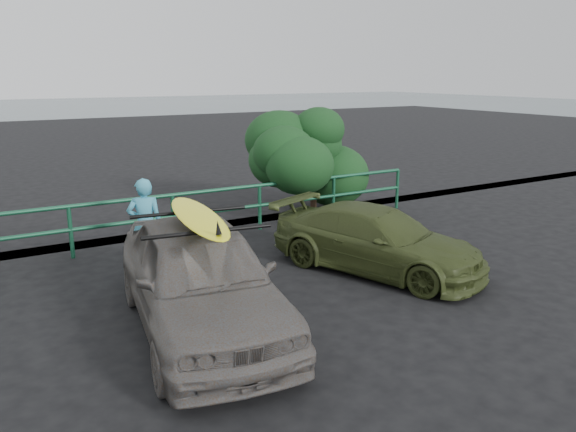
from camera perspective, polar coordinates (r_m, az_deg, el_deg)
name	(u,v)px	position (r m, az deg, el deg)	size (l,w,h in m)	color
ground	(233,356)	(7.20, -5.62, -13.96)	(80.00, 80.00, 0.00)	black
guardrail	(124,224)	(11.47, -16.30, -0.83)	(14.00, 0.08, 1.04)	#154B31
shrub_right	(322,165)	(13.79, 3.51, 5.23)	(3.20, 2.40, 2.46)	#163C19
sedan	(200,277)	(7.65, -8.89, -6.16)	(1.77, 4.41, 1.50)	#5D5753
olive_vehicle	(377,240)	(9.98, 9.01, -2.41)	(1.57, 3.87, 1.12)	#3A451E
man	(145,225)	(10.11, -14.29, -0.88)	(0.61, 0.40, 1.66)	#3F9FBD
roof_rack	(198,221)	(7.42, -9.12, -0.52)	(1.61, 1.13, 0.05)	black
surfboard	(198,216)	(7.40, -9.14, -0.05)	(0.51, 2.48, 0.07)	#FFFC1A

